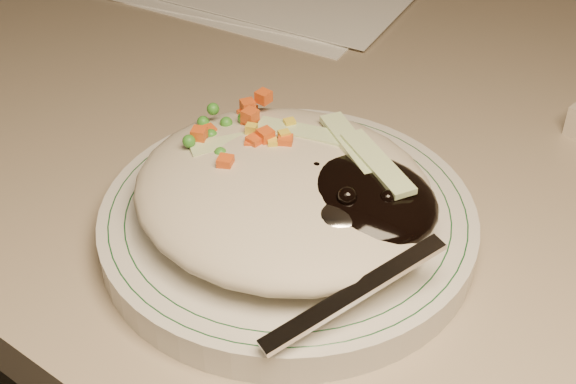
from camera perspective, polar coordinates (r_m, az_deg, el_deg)
The scene contains 4 objects.
desk at distance 0.75m, azimuth 14.70°, elevation -10.12°, with size 1.40×0.70×0.74m.
plate at distance 0.52m, azimuth -0.00°, elevation -2.25°, with size 0.24×0.24×0.02m, color beige.
plate_rim at distance 0.51m, azimuth -0.00°, elevation -1.40°, with size 0.23×0.23×0.00m.
meal at distance 0.50m, azimuth 0.34°, elevation 0.28°, with size 0.21×0.19×0.05m.
Camera 1 is at (0.14, 0.88, 1.09)m, focal length 50.00 mm.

